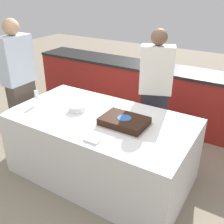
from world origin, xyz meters
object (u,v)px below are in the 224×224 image
at_px(person_seated_left, 20,86).
at_px(person_cutting_cake, 155,94).
at_px(cake, 124,121).
at_px(plate_stack, 77,108).
at_px(wine_glass, 36,96).

bearing_deg(person_seated_left, person_cutting_cake, -63.33).
distance_m(cake, person_seated_left, 1.54).
bearing_deg(plate_stack, person_seated_left, -179.94).
distance_m(plate_stack, wine_glass, 0.54).
bearing_deg(wine_glass, cake, 5.23).
distance_m(plate_stack, person_seated_left, 0.92).
distance_m(wine_glass, person_seated_left, 0.42).
height_order(cake, wine_glass, wine_glass).
height_order(plate_stack, person_seated_left, person_seated_left).
bearing_deg(wine_glass, person_cutting_cake, 38.04).
distance_m(cake, plate_stack, 0.61).
relative_size(plate_stack, person_cutting_cake, 0.12).
relative_size(cake, person_cutting_cake, 0.31).
xyz_separation_m(wine_glass, person_cutting_cake, (1.13, 0.89, -0.04)).
xyz_separation_m(plate_stack, person_cutting_cake, (0.61, 0.77, 0.03)).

